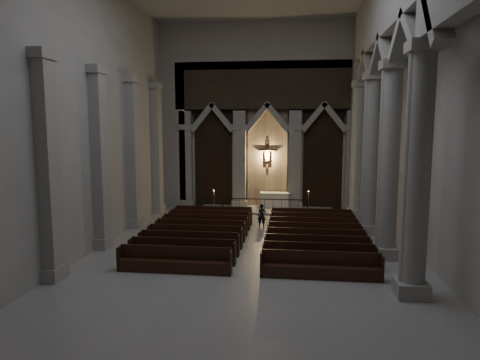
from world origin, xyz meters
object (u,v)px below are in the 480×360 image
(candle_stand_right, at_px, (308,209))
(altar_rail, at_px, (265,204))
(altar, at_px, (275,200))
(worshipper, at_px, (262,216))
(candle_stand_left, at_px, (214,208))
(pews, at_px, (255,238))

(candle_stand_right, bearing_deg, altar_rail, -178.76)
(altar, relative_size, worshipper, 1.52)
(altar_rail, xyz_separation_m, candle_stand_left, (-3.08, -0.42, -0.27))
(altar_rail, bearing_deg, candle_stand_right, 1.24)
(altar, height_order, pews, altar)
(altar_rail, distance_m, candle_stand_left, 3.12)
(altar, distance_m, pews, 8.48)
(altar, xyz_separation_m, candle_stand_left, (-3.63, -2.18, -0.22))
(candle_stand_left, relative_size, candle_stand_right, 1.01)
(altar, bearing_deg, candle_stand_left, -148.98)
(altar_rail, relative_size, worshipper, 4.15)
(altar_rail, bearing_deg, worshipper, -89.10)
(altar_rail, distance_m, pews, 6.71)
(pews, height_order, worshipper, worshipper)
(altar, distance_m, altar_rail, 1.85)
(altar, relative_size, altar_rail, 0.37)
(candle_stand_left, height_order, pews, candle_stand_left)
(altar_rail, bearing_deg, pews, -90.00)
(pews, bearing_deg, candle_stand_left, 116.10)
(candle_stand_right, xyz_separation_m, worshipper, (-2.59, -3.28, 0.22))
(candle_stand_right, relative_size, worshipper, 1.21)
(candle_stand_left, xyz_separation_m, pews, (3.08, -6.28, -0.11))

